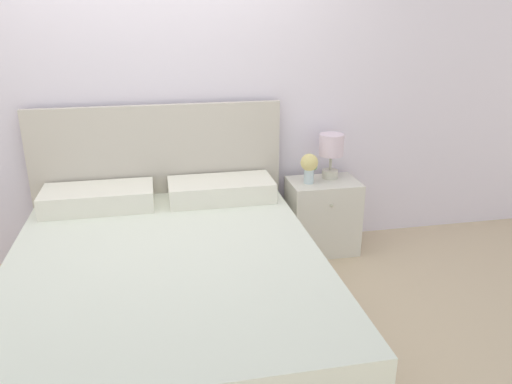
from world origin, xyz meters
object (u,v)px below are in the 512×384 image
Objects in this scene: flower_vase at (310,165)px; bed at (168,284)px; nightstand at (323,216)px; table_lamp at (332,149)px.

bed is at bearing -144.65° from flower_vase.
nightstand is at bearing 7.87° from flower_vase.
nightstand is at bearing 33.06° from bed.
bed reaches higher than table_lamp.
bed is 9.57× the size of flower_vase.
nightstand is 2.53× the size of flower_vase.
table_lamp reaches higher than nightstand.
flower_vase is (1.08, 0.77, 0.42)m from bed.
bed is 6.26× the size of table_lamp.
table_lamp is 1.53× the size of flower_vase.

